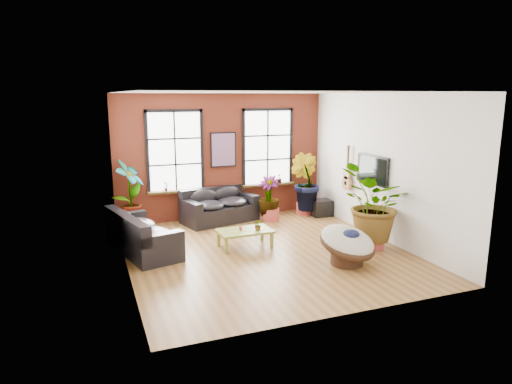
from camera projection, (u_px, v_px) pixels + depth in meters
room at (263, 174)px, 10.02m from camera, size 6.04×6.54×3.54m
sofa_back at (219, 206)px, 12.64m from camera, size 2.21×1.46×0.93m
sofa_left at (140, 235)px, 10.13m from camera, size 1.50×2.45×0.90m
coffee_table at (245, 232)px, 10.51m from camera, size 1.26×0.75×0.48m
papasan_chair at (348, 243)px, 9.39m from camera, size 1.50×1.51×0.87m
poster at (223, 150)px, 12.75m from camera, size 0.74×0.06×0.98m
tv_wall_unit at (365, 172)px, 11.49m from camera, size 0.13×1.86×1.20m
media_box at (321, 208)px, 13.25m from camera, size 0.58×0.49×0.47m
pot_back_left at (132, 222)px, 11.93m from camera, size 0.69×0.69×0.38m
pot_back_right at (304, 208)px, 13.44m from camera, size 0.60×0.60×0.34m
pot_right_wall at (373, 241)px, 10.43m from camera, size 0.60×0.60×0.35m
pot_mid at (271, 214)px, 12.76m from camera, size 0.63×0.63×0.35m
floor_plant_back_left at (130, 192)px, 11.76m from camera, size 1.01×1.07×1.68m
floor_plant_back_right at (305, 182)px, 13.25m from camera, size 1.02×1.12×1.65m
floor_plant_right_wall at (374, 204)px, 10.25m from camera, size 2.08×2.03×1.75m
floor_plant_mid at (269, 196)px, 12.68m from camera, size 0.87×0.87×1.11m
table_plant at (258, 225)px, 10.46m from camera, size 0.24×0.21×0.26m
sill_plant_left at (166, 186)px, 12.32m from camera, size 0.17×0.17×0.27m
sill_plant_right at (279, 178)px, 13.48m from camera, size 0.19×0.19×0.27m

